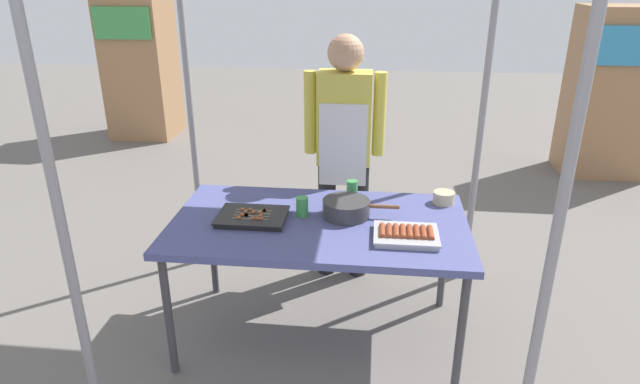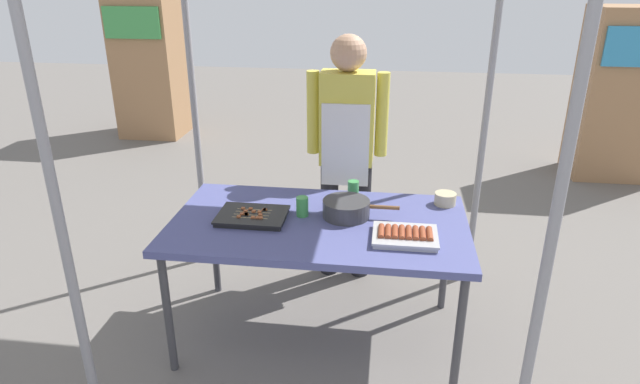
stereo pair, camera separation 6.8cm
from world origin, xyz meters
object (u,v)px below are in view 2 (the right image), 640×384
Objects in this scene: neighbor_stall_left at (150,64)px; stall_table at (319,230)px; tray_grilled_sausages at (405,235)px; condiment_bowl at (445,199)px; drink_cup_by_wok at (353,190)px; vendor_woman at (347,141)px; neighbor_stall_right at (622,94)px; drink_cup_near_edge at (302,207)px; tray_meat_skewers at (252,216)px; cooking_wok at (347,208)px.

stall_table is at bearing -55.86° from neighbor_stall_left.
condiment_bowl reaches higher than tray_grilled_sausages.
condiment_bowl is 0.53m from drink_cup_by_wok.
vendor_woman is at bearing 145.78° from condiment_bowl.
neighbor_stall_left is at bearing -49.31° from vendor_woman.
tray_grilled_sausages is 3.91m from neighbor_stall_right.
drink_cup_near_edge is at bearing -132.08° from neighbor_stall_right.
drink_cup_near_edge is 0.72m from vendor_woman.
vendor_woman is (-0.08, 0.41, 0.17)m from drink_cup_by_wok.
drink_cup_by_wok is 0.45m from vendor_woman.
tray_meat_skewers is 0.28m from drink_cup_near_edge.
drink_cup_by_wok is (0.02, 0.24, 0.01)m from cooking_wok.
condiment_bowl is at bearing -0.26° from drink_cup_by_wok.
neighbor_stall_left reaches higher than drink_cup_near_edge.
stall_table is 12.97× the size of condiment_bowl.
condiment_bowl is 4.94m from neighbor_stall_left.
drink_cup_near_edge is 0.06× the size of neighbor_stall_left.
drink_cup_by_wok is 0.07× the size of neighbor_stall_right.
neighbor_stall_left is (-2.81, 3.85, 0.09)m from cooking_wok.
stall_table is 14.61× the size of drink_cup_near_edge.
neighbor_stall_right is (3.00, 3.11, 0.08)m from tray_meat_skewers.
drink_cup_near_edge is at bearing -174.64° from cooking_wok.
neighbor_stall_left is (-2.30, 3.95, 0.13)m from tray_meat_skewers.
cooking_wok is at bearing -129.67° from neighbor_stall_right.
vendor_woman reaches higher than tray_grilled_sausages.
condiment_bowl is at bearing 145.78° from vendor_woman.
drink_cup_near_edge is 4.65m from neighbor_stall_left.
drink_cup_by_wok is (-0.30, 0.47, 0.04)m from tray_grilled_sausages.
neighbor_stall_right is at bearing 54.93° from condiment_bowl.
cooking_wok is 0.60m from condiment_bowl.
neighbor_stall_left is (-3.36, 3.61, 0.11)m from condiment_bowl.
condiment_bowl is at bearing 18.27° from drink_cup_near_edge.
condiment_bowl reaches higher than tray_meat_skewers.
tray_grilled_sausages is at bearing -52.58° from neighbor_stall_left.
condiment_bowl is (0.69, 0.32, 0.09)m from stall_table.
drink_cup_by_wok reaches higher than stall_table.
neighbor_stall_right is (2.64, 3.09, 0.15)m from stall_table.
vendor_woman is at bearing 74.88° from drink_cup_near_edge.
tray_meat_skewers is at bearing -168.82° from cooking_wok.
neighbor_stall_right reaches higher than condiment_bowl.
stall_table is at bearing -130.50° from neighbor_stall_right.
neighbor_stall_left is 1.06× the size of neighbor_stall_right.
tray_grilled_sausages is at bearing -9.22° from tray_meat_skewers.
tray_grilled_sausages is 0.60m from drink_cup_near_edge.
neighbor_stall_right is at bearing 56.10° from tray_grilled_sausages.
tray_grilled_sausages is 0.39m from cooking_wok.
drink_cup_by_wok is at bearing -131.83° from neighbor_stall_right.
tray_grilled_sausages is at bearing -123.90° from neighbor_stall_right.
tray_meat_skewers is 3.02× the size of condiment_bowl.
vendor_woman is (-0.06, 0.65, 0.18)m from cooking_wok.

